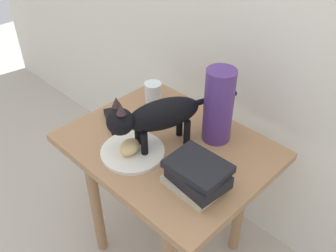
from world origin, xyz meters
name	(u,v)px	position (x,y,z in m)	size (l,w,h in m)	color
ground_plane	(168,246)	(0.00, 0.00, 0.00)	(6.00, 6.00, 0.00)	#B2A899
side_table	(168,164)	(0.00, 0.00, 0.51)	(0.71, 0.56, 0.60)	#9E724C
plate	(133,152)	(-0.05, -0.12, 0.61)	(0.22, 0.22, 0.01)	silver
bread_roll	(130,147)	(-0.05, -0.14, 0.64)	(0.08, 0.06, 0.05)	#E0BC7A
cat	(155,116)	(-0.02, -0.04, 0.74)	(0.21, 0.45, 0.23)	black
book_stack	(197,176)	(0.21, -0.09, 0.65)	(0.19, 0.15, 0.09)	#BCB299
green_vase	(218,106)	(0.10, 0.15, 0.74)	(0.10, 0.10, 0.28)	#4C2D72
candle_jar	(153,93)	(-0.24, 0.15, 0.64)	(0.07, 0.07, 0.08)	silver
tv_remote	(113,121)	(-0.24, -0.06, 0.61)	(0.15, 0.04, 0.02)	black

